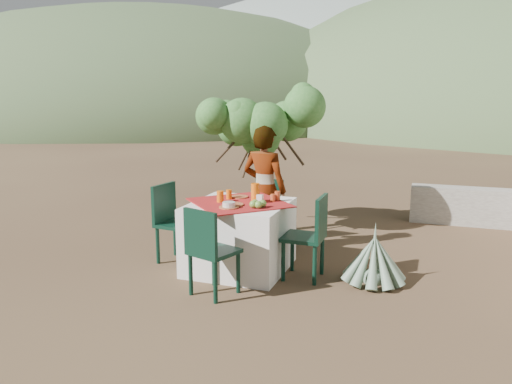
% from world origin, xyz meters
% --- Properties ---
extents(ground, '(160.00, 160.00, 0.00)m').
position_xyz_m(ground, '(0.00, 0.00, 0.00)').
color(ground, '#3A271A').
rests_on(ground, ground).
extents(table, '(1.30, 1.30, 0.76)m').
position_xyz_m(table, '(0.61, 0.45, 0.38)').
color(table, white).
rests_on(table, ground).
extents(chair_far, '(0.42, 0.42, 0.84)m').
position_xyz_m(chair_far, '(0.58, 1.49, 0.46)').
color(chair_far, black).
rests_on(chair_far, ground).
extents(chair_near, '(0.51, 0.51, 0.87)m').
position_xyz_m(chair_near, '(0.62, -0.36, 0.48)').
color(chair_near, black).
rests_on(chair_near, ground).
extents(chair_left, '(0.46, 0.46, 0.90)m').
position_xyz_m(chair_left, '(-0.23, 0.47, 0.50)').
color(chair_left, black).
rests_on(chair_left, ground).
extents(chair_right, '(0.42, 0.42, 0.89)m').
position_xyz_m(chair_right, '(1.42, 0.43, 0.50)').
color(chair_right, black).
rests_on(chair_right, ground).
extents(person, '(0.62, 0.46, 1.55)m').
position_xyz_m(person, '(0.67, 1.15, 0.78)').
color(person, '#8C6651').
rests_on(person, ground).
extents(shrub_tree, '(1.52, 1.49, 1.79)m').
position_xyz_m(shrub_tree, '(0.41, 1.97, 1.41)').
color(shrub_tree, '#473623').
rests_on(shrub_tree, ground).
extents(agave, '(0.66, 0.67, 0.71)m').
position_xyz_m(agave, '(2.07, 0.53, 0.24)').
color(agave, gray).
rests_on(agave, ground).
extents(stone_wall, '(2.60, 0.35, 0.55)m').
position_xyz_m(stone_wall, '(3.60, 3.40, 0.28)').
color(stone_wall, gray).
rests_on(stone_wall, ground).
extents(hill_near_left, '(40.00, 40.00, 16.00)m').
position_xyz_m(hill_near_left, '(-18.00, 30.00, 0.00)').
color(hill_near_left, '#3B512E').
rests_on(hill_near_left, ground).
extents(hill_far_center, '(60.00, 60.00, 24.00)m').
position_xyz_m(hill_far_center, '(-4.00, 52.00, 0.00)').
color(hill_far_center, gray).
rests_on(hill_far_center, ground).
extents(plate_far, '(0.20, 0.20, 0.01)m').
position_xyz_m(plate_far, '(0.52, 0.69, 0.77)').
color(plate_far, brown).
rests_on(plate_far, table).
extents(plate_near, '(0.23, 0.23, 0.01)m').
position_xyz_m(plate_near, '(0.60, 0.29, 0.77)').
color(plate_near, brown).
rests_on(plate_near, table).
extents(glass_far, '(0.06, 0.06, 0.10)m').
position_xyz_m(glass_far, '(0.44, 0.57, 0.81)').
color(glass_far, orange).
rests_on(glass_far, table).
extents(glass_near, '(0.08, 0.08, 0.12)m').
position_xyz_m(glass_near, '(0.42, 0.39, 0.82)').
color(glass_near, orange).
rests_on(glass_near, table).
extents(juice_pitcher, '(0.09, 0.09, 0.20)m').
position_xyz_m(juice_pitcher, '(0.77, 0.53, 0.86)').
color(juice_pitcher, orange).
rests_on(juice_pitcher, table).
extents(bowl_plate, '(0.21, 0.21, 0.01)m').
position_xyz_m(bowl_plate, '(0.61, 0.16, 0.77)').
color(bowl_plate, brown).
rests_on(bowl_plate, table).
extents(white_bowl, '(0.13, 0.13, 0.05)m').
position_xyz_m(white_bowl, '(0.61, 0.16, 0.80)').
color(white_bowl, silver).
rests_on(white_bowl, bowl_plate).
extents(jar_left, '(0.05, 0.05, 0.08)m').
position_xyz_m(jar_left, '(0.95, 0.60, 0.80)').
color(jar_left, '#C74C23').
rests_on(jar_left, table).
extents(jar_right, '(0.06, 0.06, 0.10)m').
position_xyz_m(jar_right, '(0.97, 0.70, 0.81)').
color(jar_right, '#C74C23').
rests_on(jar_right, table).
extents(napkin_holder, '(0.08, 0.05, 0.09)m').
position_xyz_m(napkin_holder, '(0.84, 0.50, 0.81)').
color(napkin_holder, silver).
rests_on(napkin_holder, table).
extents(fruit_cluster, '(0.16, 0.15, 0.08)m').
position_xyz_m(fruit_cluster, '(0.89, 0.26, 0.80)').
color(fruit_cluster, olive).
rests_on(fruit_cluster, table).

